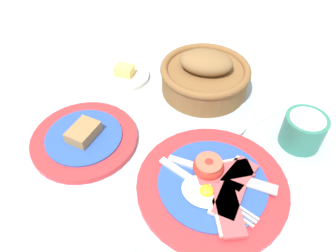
# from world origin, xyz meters

# --- Properties ---
(ground_plane) EXTENTS (3.00, 3.00, 0.00)m
(ground_plane) POSITION_xyz_m (0.00, 0.00, 0.00)
(ground_plane) COLOR #A3BCD1
(breakfast_plate) EXTENTS (0.25, 0.25, 0.04)m
(breakfast_plate) POSITION_xyz_m (0.09, 0.03, 0.01)
(breakfast_plate) COLOR red
(breakfast_plate) RESTS_ON ground_plane
(bread_plate) EXTENTS (0.20, 0.20, 0.04)m
(bread_plate) POSITION_xyz_m (-0.16, -0.00, 0.01)
(bread_plate) COLOR red
(bread_plate) RESTS_ON ground_plane
(sugar_cup) EXTENTS (0.08, 0.08, 0.06)m
(sugar_cup) POSITION_xyz_m (0.19, 0.20, 0.03)
(sugar_cup) COLOR #337F6B
(sugar_cup) RESTS_ON ground_plane
(bread_basket) EXTENTS (0.19, 0.19, 0.09)m
(bread_basket) POSITION_xyz_m (-0.03, 0.25, 0.04)
(bread_basket) COLOR brown
(bread_basket) RESTS_ON ground_plane
(butter_dish) EXTENTS (0.11, 0.11, 0.03)m
(butter_dish) POSITION_xyz_m (-0.21, 0.20, 0.01)
(butter_dish) COLOR silver
(butter_dish) RESTS_ON ground_plane
(teaspoon_by_saucer) EXTENTS (0.10, 0.18, 0.01)m
(teaspoon_by_saucer) POSITION_xyz_m (0.09, 0.18, 0.01)
(teaspoon_by_saucer) COLOR silver
(teaspoon_by_saucer) RESTS_ON ground_plane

